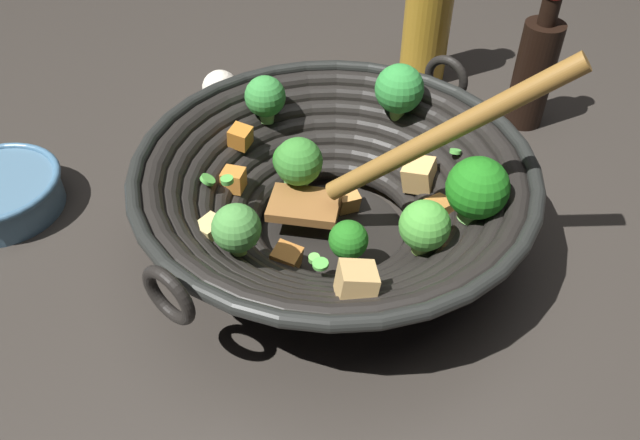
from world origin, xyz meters
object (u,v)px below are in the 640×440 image
cooking_oil_bottle (429,8)px  soy_sauce_bottle (534,70)px  wok (336,189)px  garlic_bulb (221,89)px

cooking_oil_bottle → soy_sauce_bottle: bearing=14.3°
wok → soy_sauce_bottle: size_ratio=2.30×
garlic_bulb → wok: bearing=-1.9°
cooking_oil_bottle → garlic_bulb: (-0.08, -0.27, -0.08)m
wok → garlic_bulb: 0.29m
wok → soy_sauce_bottle: 0.32m
garlic_bulb → soy_sauce_bottle: bearing=52.4°
soy_sauce_bottle → cooking_oil_bottle: bearing=-165.7°
wok → cooking_oil_bottle: cooking_oil_bottle is taller
soy_sauce_bottle → garlic_bulb: 0.39m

